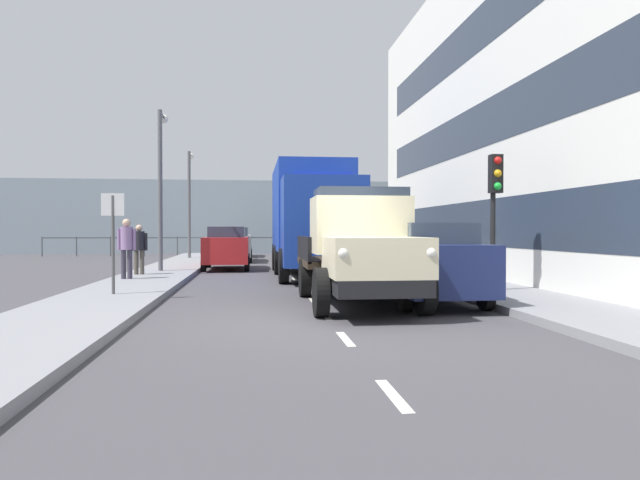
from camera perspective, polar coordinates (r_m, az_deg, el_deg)
ground_plane at (r=18.81m, az=-2.61°, el=-3.83°), size 80.00×80.00×0.00m
sidewalk_left at (r=19.64m, az=10.57°, el=-3.43°), size 2.30×36.26×0.15m
sidewalk_right at (r=19.03m, az=-16.23°, el=-3.59°), size 2.30×36.26×0.15m
road_centreline_markings at (r=18.50m, az=-2.54°, el=-3.90°), size 0.12×33.01×0.01m
building_terrace at (r=19.97m, az=24.49°, el=12.00°), size 6.36×24.63×10.86m
sea_horizon at (r=39.87m, az=-4.76°, el=2.29°), size 80.00×0.80×5.00m
seawall_railing at (r=36.26m, az=-4.57°, el=-0.08°), size 28.08×0.08×1.20m
truck_vintage_cream at (r=11.76m, az=4.02°, el=-0.95°), size 2.17×5.64×2.43m
lorry_cargo_blue at (r=19.76m, az=-0.74°, el=2.42°), size 2.58×8.20×3.87m
car_navy_kerbside_near at (r=12.58m, az=10.49°, el=-2.14°), size 1.81×4.23×1.72m
car_black_kerbside_1 at (r=17.58m, az=5.51°, el=-1.25°), size 1.79×3.82×1.72m
car_red_oppositeside_0 at (r=23.38m, az=-9.25°, el=-0.71°), size 1.81×4.06×1.72m
car_grey_oppositeside_1 at (r=29.16m, az=-8.74°, el=-0.38°), size 1.98×4.35×1.72m
car_white_oppositeside_2 at (r=34.73m, az=-8.41°, el=-0.17°), size 1.90×3.93×1.72m
pedestrian_couple_b at (r=17.72m, az=-18.69°, el=-0.32°), size 0.53×0.34×1.76m
pedestrian_with_bag at (r=19.38m, az=-17.56°, el=-0.51°), size 0.53×0.34×1.61m
traffic_light_near at (r=14.14m, az=17.00°, el=4.58°), size 0.28×0.41×3.20m
lamp_post_promenade at (r=21.29m, az=-15.55°, el=6.37°), size 0.32×1.14×5.69m
lamp_post_far at (r=30.84m, az=-12.85°, el=4.56°), size 0.32×1.14×5.55m
street_sign at (r=13.59m, az=-19.90°, el=1.38°), size 0.50×0.07×2.25m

